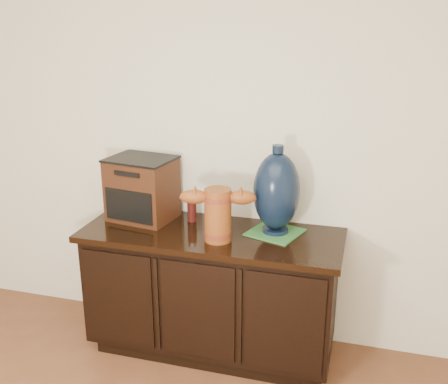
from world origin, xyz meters
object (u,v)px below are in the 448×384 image
(tv_radio, at_px, (142,189))
(spray_can, at_px, (192,208))
(lamp_base, at_px, (277,192))
(terracotta_vessel, at_px, (218,212))
(sideboard, at_px, (212,291))

(tv_radio, height_order, spray_can, tv_radio)
(lamp_base, bearing_deg, terracotta_vessel, -146.98)
(lamp_base, bearing_deg, spray_can, 174.75)
(tv_radio, distance_m, lamp_base, 0.80)
(terracotta_vessel, xyz_separation_m, lamp_base, (0.28, 0.18, 0.08))
(sideboard, height_order, spray_can, spray_can)
(terracotta_vessel, bearing_deg, lamp_base, 19.73)
(lamp_base, relative_size, spray_can, 3.12)
(sideboard, relative_size, lamp_base, 2.97)
(tv_radio, bearing_deg, sideboard, -3.85)
(lamp_base, xyz_separation_m, spray_can, (-0.50, 0.05, -0.16))
(sideboard, bearing_deg, terracotta_vessel, -54.08)
(sideboard, relative_size, spray_can, 9.25)
(sideboard, bearing_deg, tv_radio, 167.49)
(sideboard, xyz_separation_m, terracotta_vessel, (0.07, -0.09, 0.53))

